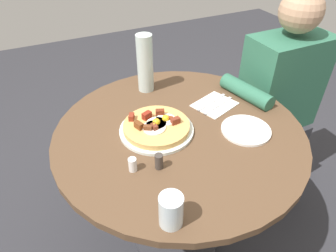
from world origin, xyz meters
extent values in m
plane|color=#2D2D33|center=(0.00, 0.00, 0.00)|extent=(6.00, 6.00, 0.00)
cylinder|color=brown|center=(0.00, 0.00, 0.70)|extent=(0.97, 0.97, 0.03)
cylinder|color=#333338|center=(0.00, 0.00, 0.34)|extent=(0.12, 0.12, 0.68)
cylinder|color=#333338|center=(0.00, 0.00, 0.01)|extent=(0.44, 0.44, 0.02)
cube|color=#2D2D33|center=(0.65, 0.13, 0.23)|extent=(0.32, 0.28, 0.45)
cube|color=#2D664C|center=(0.65, 0.13, 0.69)|extent=(0.38, 0.22, 0.48)
sphere|color=tan|center=(0.65, 0.13, 1.04)|extent=(0.19, 0.19, 0.19)
cylinder|color=#2D664C|center=(0.37, 0.08, 0.74)|extent=(0.12, 0.27, 0.07)
cylinder|color=silver|center=(-0.08, 0.03, 0.72)|extent=(0.29, 0.29, 0.01)
cylinder|color=tan|center=(-0.08, 0.03, 0.73)|extent=(0.25, 0.25, 0.02)
cylinder|color=white|center=(-0.08, 0.03, 0.75)|extent=(0.08, 0.08, 0.01)
sphere|color=yellow|center=(-0.08, 0.03, 0.75)|extent=(0.03, 0.03, 0.03)
cylinder|color=white|center=(-0.10, 0.01, 0.75)|extent=(0.09, 0.09, 0.01)
sphere|color=yellow|center=(-0.10, 0.01, 0.75)|extent=(0.03, 0.03, 0.03)
cylinder|color=white|center=(-0.04, 0.03, 0.75)|extent=(0.08, 0.08, 0.01)
sphere|color=yellow|center=(-0.04, 0.03, 0.75)|extent=(0.03, 0.03, 0.03)
cube|color=maroon|center=(-0.03, 0.03, 0.75)|extent=(0.03, 0.02, 0.02)
cube|color=maroon|center=(-0.02, 0.00, 0.76)|extent=(0.04, 0.02, 0.02)
cube|color=maroon|center=(-0.05, 0.07, 0.76)|extent=(0.04, 0.03, 0.02)
cube|color=brown|center=(-0.13, 0.01, 0.76)|extent=(0.04, 0.03, 0.02)
cube|color=maroon|center=(-0.10, 0.08, 0.76)|extent=(0.04, 0.03, 0.03)
cube|color=maroon|center=(-0.16, 0.10, 0.76)|extent=(0.03, 0.04, 0.02)
cube|color=maroon|center=(-0.10, 0.00, 0.76)|extent=(0.02, 0.03, 0.02)
cube|color=brown|center=(-0.15, 0.03, 0.76)|extent=(0.03, 0.04, 0.02)
cube|color=#387F2D|center=(-0.08, 0.00, 0.75)|extent=(0.01, 0.01, 0.00)
cube|color=#387F2D|center=(-0.07, 0.07, 0.75)|extent=(0.01, 0.01, 0.00)
cube|color=#387F2D|center=(-0.09, 0.05, 0.75)|extent=(0.01, 0.01, 0.00)
cylinder|color=white|center=(0.23, -0.12, 0.72)|extent=(0.19, 0.19, 0.01)
cube|color=white|center=(0.22, 0.08, 0.71)|extent=(0.21, 0.19, 0.00)
cube|color=silver|center=(0.22, 0.07, 0.72)|extent=(0.17, 0.07, 0.00)
cube|color=silver|center=(0.21, 0.10, 0.72)|extent=(0.17, 0.07, 0.00)
cylinder|color=silver|center=(-0.21, -0.36, 0.76)|extent=(0.07, 0.07, 0.10)
cylinder|color=silver|center=(0.00, 0.34, 0.84)|extent=(0.07, 0.07, 0.26)
cylinder|color=white|center=(-0.24, -0.13, 0.74)|extent=(0.03, 0.03, 0.05)
cylinder|color=#3F3833|center=(-0.16, -0.15, 0.74)|extent=(0.03, 0.03, 0.06)
camera|label=1|loc=(-0.44, -0.81, 1.43)|focal=32.13mm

